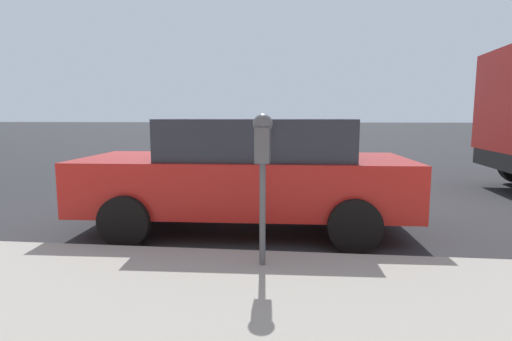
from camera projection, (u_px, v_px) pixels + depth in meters
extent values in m
plane|color=#2B2B2D|center=(238.00, 213.00, 6.60)|extent=(220.00, 220.00, 0.00)
cylinder|color=#4C5156|center=(262.00, 214.00, 3.88)|extent=(0.06, 0.06, 1.01)
cube|color=#4C5156|center=(263.00, 145.00, 3.79)|extent=(0.20, 0.14, 0.34)
sphere|color=#4C5156|center=(263.00, 124.00, 3.76)|extent=(0.19, 0.19, 0.19)
cube|color=gold|center=(264.00, 149.00, 3.90)|extent=(0.01, 0.11, 0.12)
cube|color=black|center=(264.00, 137.00, 3.88)|extent=(0.01, 0.10, 0.08)
cube|color=#B21E19|center=(245.00, 182.00, 5.61)|extent=(1.93, 4.53, 0.71)
cube|color=#232833|center=(257.00, 138.00, 5.52)|extent=(1.65, 2.56, 0.53)
cylinder|color=black|center=(125.00, 221.00, 4.88)|extent=(0.24, 0.65, 0.64)
cylinder|color=black|center=(167.00, 194.00, 6.63)|extent=(0.24, 0.65, 0.64)
cylinder|color=black|center=(354.00, 225.00, 4.69)|extent=(0.24, 0.65, 0.64)
cylinder|color=black|center=(335.00, 196.00, 6.43)|extent=(0.24, 0.65, 0.64)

